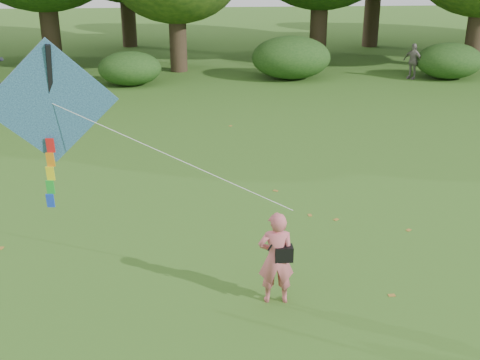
{
  "coord_description": "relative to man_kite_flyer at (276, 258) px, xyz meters",
  "views": [
    {
      "loc": [
        -1.25,
        -8.5,
        5.67
      ],
      "look_at": [
        -0.46,
        2.0,
        1.5
      ],
      "focal_mm": 45.0,
      "sensor_mm": 36.0,
      "label": 1
    }
  ],
  "objects": [
    {
      "name": "man_kite_flyer",
      "position": [
        0.0,
        0.0,
        0.0
      ],
      "size": [
        0.61,
        0.41,
        1.64
      ],
      "primitive_type": "imported",
      "rotation": [
        0.0,
        0.0,
        3.11
      ],
      "color": "#C85E66",
      "rests_on": "ground"
    },
    {
      "name": "bystander_right",
      "position": [
        8.37,
        17.31,
        -0.04
      ],
      "size": [
        0.88,
        0.94,
        1.56
      ],
      "primitive_type": "imported",
      "rotation": [
        0.0,
        0.0,
        -0.87
      ],
      "color": "gray",
      "rests_on": "ground"
    },
    {
      "name": "crossbody_bag",
      "position": [
        0.12,
        -0.03,
        0.11
      ],
      "size": [
        0.43,
        0.2,
        0.68
      ],
      "color": "black",
      "rests_on": "ground"
    },
    {
      "name": "flying_kite",
      "position": [
        -3.68,
        1.41,
        2.28
      ],
      "size": [
        5.04,
        1.77,
        3.04
      ],
      "color": "#2936B2",
      "rests_on": "ground"
    },
    {
      "name": "fallen_leaves",
      "position": [
        0.58,
        2.63,
        -0.82
      ],
      "size": [
        9.34,
        10.74,
        0.01
      ],
      "color": "olive",
      "rests_on": "ground"
    },
    {
      "name": "ground",
      "position": [
        -0.0,
        -0.18,
        -0.82
      ],
      "size": [
        100.0,
        100.0,
        0.0
      ],
      "primitive_type": "plane",
      "color": "#265114",
      "rests_on": "ground"
    },
    {
      "name": "shrub_band",
      "position": [
        -0.72,
        17.43,
        0.04
      ],
      "size": [
        39.15,
        3.22,
        1.88
      ],
      "color": "#264919",
      "rests_on": "ground"
    }
  ]
}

